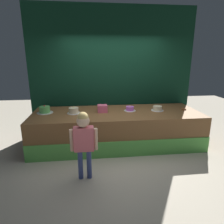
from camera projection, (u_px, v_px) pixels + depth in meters
ground_plane at (121, 157)px, 4.04m from camera, size 12.00×12.00×0.00m
stage_platform at (117, 128)px, 4.58m from camera, size 3.77×1.37×0.77m
curtain_backdrop at (113, 73)px, 5.00m from camera, size 4.12×0.08×3.18m
child_figure at (84, 137)px, 3.14m from camera, size 0.45×0.21×1.16m
pink_box at (102, 108)px, 4.46m from camera, size 0.22×0.20×0.16m
donut at (184, 109)px, 4.66m from camera, size 0.12×0.12×0.03m
cake_far_left at (45, 110)px, 4.39m from camera, size 0.35×0.35×0.18m
cake_center_left at (74, 111)px, 4.36m from camera, size 0.29×0.29×0.17m
cake_center_right at (130, 109)px, 4.56m from camera, size 0.27×0.27×0.14m
cake_far_right at (157, 108)px, 4.59m from camera, size 0.29×0.29×0.11m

